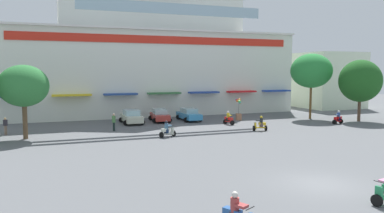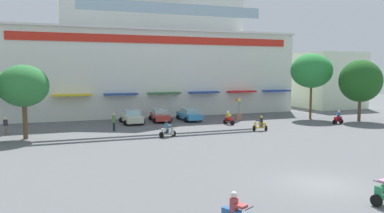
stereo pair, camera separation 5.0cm
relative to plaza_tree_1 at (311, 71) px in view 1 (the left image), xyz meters
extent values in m
plane|color=#5A5C5F|center=(-16.59, -9.35, -5.82)|extent=(128.00, 128.00, 0.00)
cube|color=silver|center=(-16.59, 14.22, -0.42)|extent=(38.27, 13.14, 10.82)
cube|color=silver|center=(-16.59, 14.87, 8.00)|extent=(23.85, 11.83, 6.02)
cube|color=red|center=(-16.59, 7.59, 3.83)|extent=(35.21, 0.12, 0.94)
cube|color=silver|center=(-16.59, 7.55, 5.11)|extent=(38.27, 0.70, 0.24)
cube|color=#274B89|center=(-33.15, 7.10, -2.77)|extent=(3.30, 1.10, 0.20)
cube|color=gold|center=(-27.42, 7.10, -2.77)|extent=(4.34, 1.10, 0.20)
cube|color=#26468B|center=(-21.86, 7.10, -2.77)|extent=(3.98, 1.10, 0.20)
cube|color=#32683A|center=(-16.47, 7.10, -2.77)|extent=(4.14, 1.10, 0.20)
cube|color=#254393|center=(-11.16, 7.10, -2.77)|extent=(3.98, 1.10, 0.20)
cube|color=red|center=(-5.69, 7.10, -2.77)|extent=(3.98, 1.10, 0.20)
cube|color=#1C3D9E|center=(-0.26, 7.10, -2.77)|extent=(4.02, 1.10, 0.20)
cube|color=#99B7C6|center=(-16.59, 2.35, 6.80)|extent=(20.99, 0.08, 1.20)
cube|color=silver|center=(11.54, 12.51, -1.50)|extent=(8.65, 11.85, 8.65)
cylinder|color=brown|center=(0.00, 0.00, -3.80)|extent=(0.28, 0.28, 4.05)
ellipsoid|color=#288239|center=(0.00, 0.00, 0.01)|extent=(5.11, 4.68, 4.14)
cylinder|color=brown|center=(-31.75, -2.92, -4.27)|extent=(0.40, 0.40, 3.11)
ellipsoid|color=#2E7538|center=(-31.75, -2.92, -1.26)|extent=(4.16, 3.94, 3.56)
cylinder|color=brown|center=(3.75, -3.97, -4.36)|extent=(0.35, 0.35, 2.93)
ellipsoid|color=#1D551E|center=(3.75, -3.97, -1.14)|extent=(5.00, 4.48, 4.84)
cube|color=beige|center=(-21.37, 3.16, -5.20)|extent=(1.82, 4.31, 0.71)
cube|color=#9CC3CE|center=(-21.37, 3.16, -4.57)|extent=(1.54, 2.16, 0.56)
cylinder|color=black|center=(-22.27, 4.48, -5.52)|extent=(0.60, 0.17, 0.60)
cylinder|color=black|center=(-20.51, 4.50, -5.52)|extent=(0.60, 0.17, 0.60)
cylinder|color=black|center=(-22.24, 1.83, -5.52)|extent=(0.60, 0.17, 0.60)
cylinder|color=black|center=(-20.48, 1.85, -5.52)|extent=(0.60, 0.17, 0.60)
cube|color=#AA332B|center=(-17.97, 3.76, -5.24)|extent=(1.98, 4.31, 0.64)
cube|color=#9EC0C5|center=(-17.97, 3.76, -4.65)|extent=(1.58, 2.20, 0.54)
cylinder|color=black|center=(-18.70, 5.12, -5.52)|extent=(0.61, 0.21, 0.60)
cylinder|color=black|center=(-17.05, 4.99, -5.52)|extent=(0.61, 0.21, 0.60)
cylinder|color=black|center=(-18.90, 2.53, -5.52)|extent=(0.61, 0.21, 0.60)
cylinder|color=black|center=(-17.25, 2.40, -5.52)|extent=(0.61, 0.21, 0.60)
cube|color=#358BC6|center=(-14.55, 3.37, -5.24)|extent=(1.73, 4.48, 0.62)
cube|color=#8FB5BA|center=(-14.55, 3.37, -4.65)|extent=(1.47, 2.25, 0.56)
cylinder|color=black|center=(-15.40, 4.74, -5.52)|extent=(0.60, 0.17, 0.60)
cylinder|color=black|center=(-13.73, 4.76, -5.52)|extent=(0.60, 0.17, 0.60)
cylinder|color=black|center=(-15.37, 1.98, -5.52)|extent=(0.60, 0.17, 0.60)
cylinder|color=black|center=(-13.69, 2.00, -5.52)|extent=(0.60, 0.17, 0.60)
cylinder|color=black|center=(-11.17, -5.94, -5.56)|extent=(0.26, 0.54, 0.52)
cylinder|color=black|center=(-10.01, -6.22, -5.56)|extent=(0.26, 0.54, 0.52)
cube|color=gold|center=(-10.59, -6.08, -5.50)|extent=(1.09, 0.52, 0.10)
cube|color=gold|center=(-10.38, -6.13, -5.14)|extent=(0.72, 0.45, 0.28)
cube|color=gold|center=(-11.05, -5.97, -5.34)|extent=(0.21, 0.34, 0.67)
cylinder|color=black|center=(-11.08, -5.96, -4.80)|extent=(0.16, 0.51, 0.04)
cube|color=#554447|center=(-10.47, -6.11, -5.26)|extent=(0.35, 0.38, 0.36)
cylinder|color=#22272A|center=(-10.47, -6.11, -4.84)|extent=(0.39, 0.39, 0.50)
sphere|color=yellow|center=(-10.47, -6.11, -4.48)|extent=(0.25, 0.25, 0.25)
cube|color=#22272A|center=(-10.73, -6.04, -4.81)|extent=(0.51, 0.43, 0.10)
cylinder|color=black|center=(-19.42, -6.08, -5.56)|extent=(0.31, 0.54, 0.52)
cylinder|color=black|center=(-20.67, -6.54, -5.56)|extent=(0.31, 0.54, 0.52)
cube|color=beige|center=(-20.05, -6.31, -5.50)|extent=(1.20, 0.67, 0.10)
cube|color=beige|center=(-20.27, -6.39, -5.17)|extent=(0.80, 0.54, 0.28)
cube|color=beige|center=(-19.55, -6.12, -5.36)|extent=(0.24, 0.35, 0.64)
cylinder|color=black|center=(-19.52, -6.11, -4.83)|extent=(0.21, 0.50, 0.04)
cube|color=#172845|center=(-20.17, -6.35, -5.29)|extent=(0.37, 0.40, 0.36)
cylinder|color=#3D6380|center=(-20.17, -6.35, -4.85)|extent=(0.41, 0.41, 0.53)
sphere|color=black|center=(-20.17, -6.35, -4.47)|extent=(0.25, 0.25, 0.25)
cube|color=#3D6380|center=(-19.90, -6.25, -4.82)|extent=(0.53, 0.47, 0.10)
cube|color=#265496|center=(-23.43, -25.89, -5.11)|extent=(0.59, 0.77, 0.28)
cylinder|color=black|center=(-23.07, -26.56, -4.77)|extent=(0.48, 0.27, 0.04)
cylinder|color=#A13C3C|center=(-23.38, -25.98, -4.80)|extent=(0.43, 0.43, 0.51)
sphere|color=silver|center=(-23.38, -25.98, -4.43)|extent=(0.25, 0.25, 0.25)
cube|color=#A13C3C|center=(-23.25, -26.23, -4.77)|extent=(0.51, 0.55, 0.10)
cylinder|color=black|center=(-11.44, -1.76, -5.56)|extent=(0.54, 0.23, 0.52)
cylinder|color=black|center=(-11.67, -0.47, -5.56)|extent=(0.54, 0.23, 0.52)
cube|color=red|center=(-11.56, -1.11, -5.50)|extent=(0.48, 1.19, 0.10)
cube|color=red|center=(-11.60, -0.88, -5.17)|extent=(0.43, 0.78, 0.28)
cube|color=red|center=(-11.46, -1.63, -5.36)|extent=(0.34, 0.19, 0.65)
cylinder|color=black|center=(-11.46, -1.66, -4.83)|extent=(0.52, 0.13, 0.04)
cube|color=black|center=(-11.58, -0.98, -5.29)|extent=(0.36, 0.33, 0.36)
cylinder|color=gold|center=(-11.58, -0.98, -4.85)|extent=(0.37, 0.37, 0.52)
sphere|color=silver|center=(-11.58, -0.98, -4.48)|extent=(0.25, 0.25, 0.25)
cube|color=gold|center=(-11.53, -1.27, -4.82)|extent=(0.41, 0.49, 0.10)
cylinder|color=black|center=(-16.45, -25.81, -5.56)|extent=(0.22, 0.54, 0.52)
cube|color=#268B53|center=(-16.33, -25.79, -5.31)|extent=(0.19, 0.34, 0.71)
cylinder|color=black|center=(-16.36, -25.79, -4.75)|extent=(0.11, 0.52, 0.04)
cylinder|color=black|center=(-0.67, -5.06, -5.56)|extent=(0.27, 0.54, 0.52)
cylinder|color=black|center=(0.45, -4.76, -5.56)|extent=(0.27, 0.54, 0.52)
cube|color=red|center=(-0.11, -4.91, -5.50)|extent=(1.06, 0.54, 0.10)
cube|color=red|center=(0.09, -4.85, -5.16)|extent=(0.70, 0.46, 0.28)
cube|color=red|center=(-0.56, -5.03, -5.35)|extent=(0.22, 0.35, 0.65)
cylinder|color=black|center=(-0.58, -5.04, -4.82)|extent=(0.17, 0.51, 0.04)
cube|color=black|center=(0.00, -4.88, -5.28)|extent=(0.35, 0.38, 0.36)
cylinder|color=#335089|center=(0.00, -4.88, -4.83)|extent=(0.39, 0.39, 0.53)
sphere|color=silver|center=(0.00, -4.88, -4.46)|extent=(0.25, 0.25, 0.25)
cube|color=#335089|center=(-0.24, -4.94, -4.81)|extent=(0.51, 0.44, 0.10)
cylinder|color=#786151|center=(-33.60, -0.07, -5.39)|extent=(0.24, 0.24, 0.86)
cylinder|color=#322D37|center=(-33.60, -0.07, -4.70)|extent=(0.39, 0.39, 0.53)
sphere|color=tan|center=(-33.60, -0.07, -4.33)|extent=(0.21, 0.21, 0.21)
cylinder|color=black|center=(-23.98, -1.22, -5.40)|extent=(0.31, 0.31, 0.84)
cylinder|color=#467740|center=(-23.98, -1.22, -4.67)|extent=(0.50, 0.50, 0.64)
sphere|color=tan|center=(-23.98, -1.22, -4.23)|extent=(0.23, 0.23, 0.23)
cube|color=#9C694B|center=(-8.83, 1.82, -5.45)|extent=(0.87, 1.05, 0.75)
cylinder|color=#4C4C4C|center=(-8.83, 1.82, -4.47)|extent=(0.04, 0.04, 1.20)
sphere|color=yellow|center=(-8.67, 1.83, -3.77)|extent=(0.28, 0.28, 0.28)
sphere|color=orange|center=(-8.72, 1.94, -3.43)|extent=(0.37, 0.37, 0.37)
sphere|color=#DB359A|center=(-8.93, 2.09, -3.47)|extent=(0.35, 0.35, 0.35)
sphere|color=#DC5C2C|center=(-8.94, 1.88, -3.45)|extent=(0.28, 0.28, 0.28)
sphere|color=orange|center=(-9.10, 1.72, -3.51)|extent=(0.29, 0.29, 0.29)
sphere|color=#53CB55|center=(-8.84, 1.68, -3.59)|extent=(0.35, 0.35, 0.35)
sphere|color=#35AAE2|center=(-8.77, 1.72, -3.70)|extent=(0.31, 0.31, 0.31)
camera|label=1|loc=(-29.41, -37.82, 0.02)|focal=35.20mm
camera|label=2|loc=(-29.36, -37.83, 0.02)|focal=35.20mm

